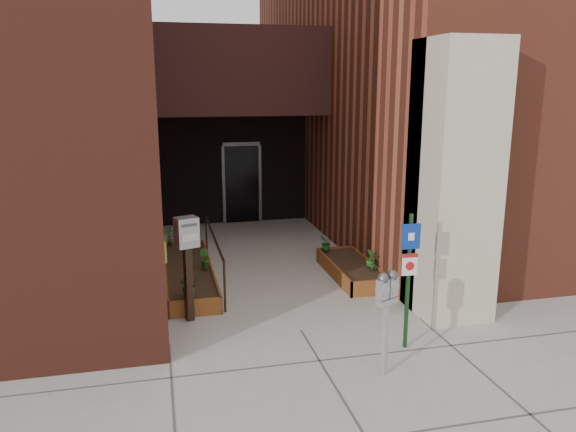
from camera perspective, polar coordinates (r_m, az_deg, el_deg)
ground at (r=8.84m, az=1.34°, el=-11.56°), size 80.00×80.00×0.00m
architecture at (r=14.83m, az=-6.34°, el=18.07°), size 20.00×14.60×10.00m
planter_left at (r=11.07m, az=-10.07°, el=-5.83°), size 0.90×3.60×0.30m
planter_right at (r=11.19m, az=6.47°, el=-5.48°), size 0.80×2.20×0.30m
handrail at (r=10.87m, az=-7.55°, el=-2.70°), size 0.04×3.34×0.90m
parking_meter at (r=7.28m, az=10.02°, el=-7.95°), size 0.33×0.23×1.42m
sign_post at (r=8.04m, az=12.20°, el=-5.10°), size 0.27×0.07×1.98m
payment_dropbox at (r=8.92m, az=-10.21°, el=-3.10°), size 0.40×0.34×1.71m
shrub_left_a at (r=9.44m, az=-9.96°, el=-6.85°), size 0.44×0.44×0.40m
shrub_left_b at (r=10.78m, az=-8.49°, el=-4.32°), size 0.29×0.29×0.37m
shrub_left_c at (r=12.00m, az=-10.06°, el=-2.62°), size 0.24×0.24×0.35m
shrub_left_d at (r=12.49m, az=-11.95°, el=-2.02°), size 0.28×0.28×0.37m
shrub_right_a at (r=10.87m, az=8.38°, el=-4.29°), size 0.26×0.26×0.33m
shrub_right_b at (r=10.70m, az=8.64°, el=-4.55°), size 0.20×0.20×0.34m
shrub_right_c at (r=11.83m, az=3.91°, el=-2.75°), size 0.34×0.34×0.31m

